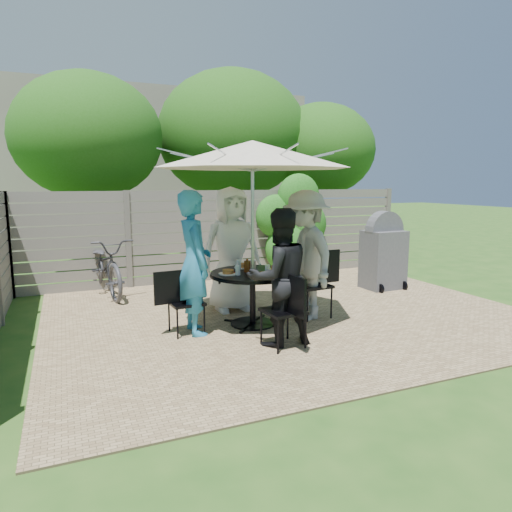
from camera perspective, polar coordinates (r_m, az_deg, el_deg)
name	(u,v)px	position (r m, az deg, el deg)	size (l,w,h in m)	color
backyard_envelope	(160,164)	(16.38, -11.89, 11.15)	(60.00, 60.00, 5.00)	#265019
patio_table	(253,289)	(6.36, -0.42, -4.09)	(1.18, 1.18, 0.77)	black
umbrella	(252,155)	(6.20, -0.44, 12.56)	(2.64, 2.64, 2.54)	silver
chair_back	(229,290)	(7.29, -3.38, -4.28)	(0.50, 0.72, 0.99)	black
person_back	(232,250)	(7.04, -3.06, 0.78)	(0.94, 0.61, 1.93)	white
chair_left	(185,315)	(6.13, -8.82, -7.32)	(0.65, 0.45, 0.88)	black
person_left	(194,263)	(6.01, -7.74, -0.90)	(0.69, 0.46, 1.90)	teal
chair_front	(284,326)	(5.58, 3.50, -8.69)	(0.50, 0.70, 0.94)	black
person_front	(279,278)	(5.55, 2.91, -2.75)	(0.82, 0.64, 1.69)	black
chair_right	(313,298)	(6.84, 7.09, -5.22)	(0.74, 0.51, 1.00)	black
person_right	(305,256)	(6.64, 6.19, 0.04)	(1.22, 0.70, 1.89)	#9B9B96
plate_back	(243,266)	(6.63, -1.64, -1.27)	(0.26, 0.26, 0.06)	white
plate_left	(228,272)	(6.18, -3.51, -2.07)	(0.26, 0.26, 0.06)	white
plate_front	(263,275)	(5.98, 0.92, -2.43)	(0.26, 0.26, 0.06)	white
plate_right	(276,269)	(6.45, 2.52, -1.58)	(0.26, 0.26, 0.06)	white
plate_extra	(274,273)	(6.11, 2.23, -2.18)	(0.24, 0.24, 0.06)	white
glass_back	(239,265)	(6.49, -2.17, -1.09)	(0.07, 0.07, 0.14)	silver
glass_left	(238,270)	(6.10, -2.29, -1.76)	(0.07, 0.07, 0.14)	silver
glass_front	(267,270)	(6.10, 1.43, -1.75)	(0.07, 0.07, 0.14)	silver
syrup_jug	(247,266)	(6.32, -1.11, -1.29)	(0.09, 0.09, 0.16)	#59280C
coffee_cup	(253,265)	(6.53, -0.37, -1.11)	(0.08, 0.08, 0.12)	#C6B293
bicycle	(106,266)	(8.52, -18.27, -1.22)	(0.69, 1.99, 1.04)	#333338
bbq_grill	(383,254)	(8.85, 15.63, 0.26)	(0.74, 0.58, 1.47)	#525257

